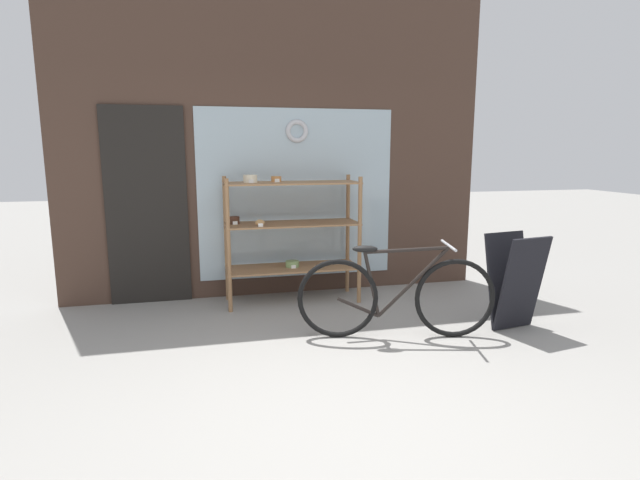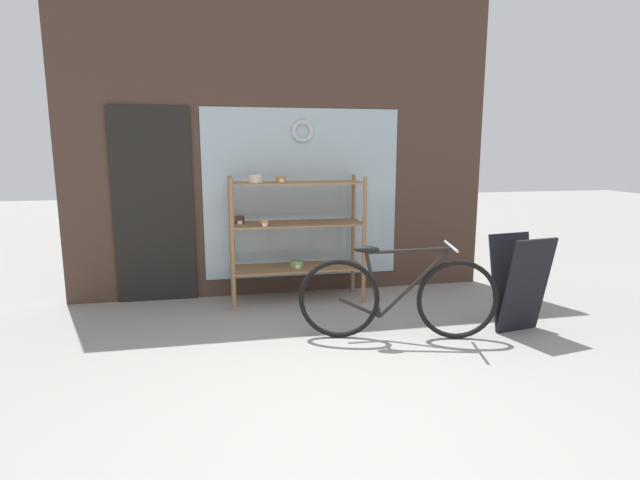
# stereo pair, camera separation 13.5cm
# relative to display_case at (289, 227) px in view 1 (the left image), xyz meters

# --- Properties ---
(ground_plane) EXTENTS (30.00, 30.00, 0.00)m
(ground_plane) POSITION_rel_display_case_xyz_m (-0.05, -2.44, -0.83)
(ground_plane) COLOR gray
(storefront_facade) EXTENTS (4.77, 0.13, 3.37)m
(storefront_facade) POSITION_rel_display_case_xyz_m (-0.09, 0.38, 0.81)
(storefront_facade) COLOR #473328
(storefront_facade) RESTS_ON ground_plane
(display_case) EXTENTS (1.43, 0.49, 1.39)m
(display_case) POSITION_rel_display_case_xyz_m (0.00, 0.00, 0.00)
(display_case) COLOR #8E6642
(display_case) RESTS_ON ground_plane
(bicycle) EXTENTS (1.71, 0.54, 0.84)m
(bicycle) POSITION_rel_display_case_xyz_m (0.72, -1.28, -0.45)
(bicycle) COLOR black
(bicycle) RESTS_ON ground_plane
(sandwich_board) EXTENTS (0.50, 0.45, 0.88)m
(sandwich_board) POSITION_rel_display_case_xyz_m (1.87, -1.32, -0.38)
(sandwich_board) COLOR black
(sandwich_board) RESTS_ON ground_plane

